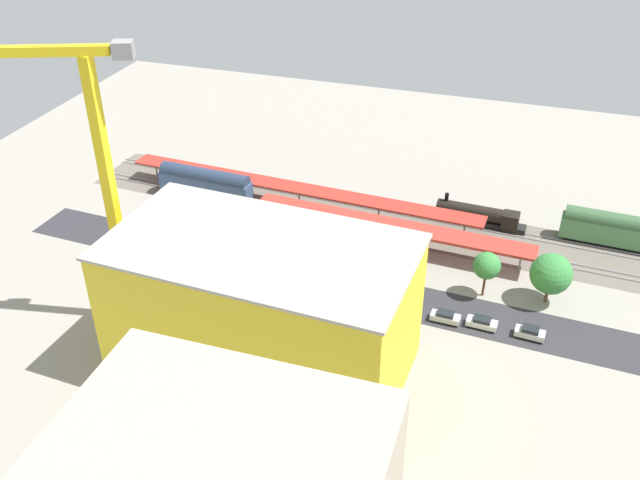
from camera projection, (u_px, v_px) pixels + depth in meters
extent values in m
plane|color=gray|center=(328.00, 271.00, 111.73)|extent=(168.51, 168.51, 0.00)
cube|color=#665E54|center=(359.00, 215.00, 126.96)|extent=(105.99, 20.69, 0.01)
cube|color=#2D2D33|center=(322.00, 282.00, 109.30)|extent=(105.66, 15.06, 0.01)
cube|color=#9E9EA8|center=(365.00, 203.00, 130.12)|extent=(105.15, 6.20, 0.12)
cube|color=#9E9EA8|center=(363.00, 207.00, 128.96)|extent=(105.15, 6.20, 0.12)
cube|color=#9E9EA8|center=(356.00, 221.00, 124.78)|extent=(105.15, 6.20, 0.12)
cube|color=#9E9EA8|center=(353.00, 225.00, 123.62)|extent=(105.15, 6.20, 0.12)
cube|color=#B73328|center=(391.00, 225.00, 116.08)|extent=(47.81, 7.19, 0.46)
cylinder|color=slate|center=(520.00, 262.00, 110.62)|extent=(0.30, 0.30, 3.78)
cylinder|color=slate|center=(390.00, 236.00, 117.21)|extent=(0.30, 0.30, 3.78)
cylinder|color=slate|center=(273.00, 213.00, 123.80)|extent=(0.30, 0.30, 3.78)
cube|color=#A82D23|center=(299.00, 188.00, 127.26)|extent=(67.84, 8.02, 0.32)
cylinder|color=slate|center=(464.00, 229.00, 118.98)|extent=(0.30, 0.30, 3.77)
cylinder|color=slate|center=(379.00, 213.00, 123.66)|extent=(0.30, 0.30, 3.77)
cylinder|color=slate|center=(299.00, 198.00, 128.35)|extent=(0.30, 0.30, 3.77)
cylinder|color=slate|center=(225.00, 184.00, 133.03)|extent=(0.30, 0.30, 3.77)
cylinder|color=slate|center=(157.00, 171.00, 137.72)|extent=(0.30, 0.30, 3.77)
cube|color=black|center=(480.00, 222.00, 123.81)|extent=(15.85, 3.23, 1.00)
cylinder|color=black|center=(474.00, 212.00, 123.28)|extent=(13.09, 3.33, 2.59)
cube|color=black|center=(510.00, 222.00, 121.65)|extent=(2.94, 2.94, 3.24)
cylinder|color=black|center=(447.00, 197.00, 123.75)|extent=(0.70, 0.70, 1.40)
cube|color=black|center=(618.00, 245.00, 117.90)|extent=(17.54, 3.53, 0.60)
cube|color=#4C7F4C|center=(621.00, 234.00, 116.79)|extent=(19.51, 4.27, 3.58)
cylinder|color=#355935|center=(624.00, 224.00, 115.70)|extent=(18.74, 4.22, 3.15)
cube|color=black|center=(207.00, 198.00, 131.69)|extent=(16.57, 3.38, 0.60)
cube|color=#384C72|center=(206.00, 187.00, 130.47)|extent=(18.43, 4.09, 3.97)
cylinder|color=#273550|center=(205.00, 176.00, 129.28)|extent=(17.70, 4.05, 3.04)
cube|color=black|center=(529.00, 336.00, 97.97)|extent=(3.58, 2.03, 0.30)
cube|color=silver|center=(530.00, 333.00, 97.66)|extent=(4.24, 2.15, 0.87)
cube|color=#1E2328|center=(531.00, 329.00, 97.27)|extent=(2.42, 1.79, 0.59)
cube|color=black|center=(481.00, 326.00, 99.88)|extent=(3.72, 1.94, 0.30)
cube|color=silver|center=(482.00, 323.00, 99.59)|extent=(4.41, 2.06, 0.81)
cube|color=#1E2328|center=(482.00, 320.00, 99.24)|extent=(2.50, 1.73, 0.51)
cube|color=black|center=(445.00, 320.00, 100.98)|extent=(3.62, 1.85, 0.30)
cube|color=silver|center=(445.00, 317.00, 100.67)|extent=(4.29, 1.94, 0.85)
cube|color=#1E2328|center=(446.00, 314.00, 100.30)|extent=(2.43, 1.65, 0.52)
cube|color=black|center=(398.00, 308.00, 103.47)|extent=(3.79, 1.78, 0.30)
cube|color=silver|center=(398.00, 305.00, 103.18)|extent=(4.50, 1.87, 0.77)
cube|color=#1E2328|center=(398.00, 302.00, 102.83)|extent=(2.54, 1.60, 0.52)
cube|color=yellow|center=(263.00, 309.00, 88.71)|extent=(37.90, 21.90, 18.33)
cube|color=#ADA89E|center=(259.00, 247.00, 83.71)|extent=(38.53, 22.54, 0.40)
cube|color=gray|center=(132.00, 313.00, 101.78)|extent=(3.60, 3.60, 1.20)
cube|color=yellow|center=(111.00, 200.00, 91.79)|extent=(1.40, 1.40, 38.61)
cube|color=yellow|center=(15.00, 51.00, 80.80)|extent=(20.70, 8.97, 1.20)
cube|color=gray|center=(123.00, 50.00, 81.37)|extent=(2.96, 2.73, 2.00)
cube|color=black|center=(236.00, 276.00, 110.15)|extent=(10.28, 3.45, 0.50)
cube|color=silver|center=(241.00, 270.00, 108.88)|extent=(8.03, 3.40, 2.72)
cube|color=#334C8C|center=(214.00, 263.00, 110.83)|extent=(2.58, 2.71, 2.21)
cube|color=black|center=(336.00, 305.00, 103.88)|extent=(10.12, 2.85, 0.50)
cube|color=silver|center=(344.00, 298.00, 102.59)|extent=(7.81, 2.91, 2.92)
cube|color=#334C8C|center=(312.00, 291.00, 104.33)|extent=(2.50, 2.52, 2.40)
cube|color=black|center=(246.00, 287.00, 107.66)|extent=(9.51, 2.94, 0.50)
cube|color=silver|center=(251.00, 279.00, 106.35)|extent=(7.52, 3.00, 3.16)
cube|color=silver|center=(224.00, 275.00, 108.15)|extent=(2.21, 2.54, 2.20)
cylinder|color=brown|center=(413.00, 268.00, 109.33)|extent=(0.41, 0.41, 3.53)
sphere|color=#28662D|center=(414.00, 251.00, 107.63)|extent=(4.07, 4.07, 4.07)
cylinder|color=brown|center=(205.00, 234.00, 118.70)|extent=(0.49, 0.49, 2.77)
sphere|color=#2D7233|center=(203.00, 219.00, 117.13)|extent=(4.40, 4.40, 4.40)
cylinder|color=brown|center=(317.00, 251.00, 113.86)|extent=(0.48, 0.48, 3.19)
sphere|color=#38843D|center=(317.00, 231.00, 111.82)|extent=(6.35, 6.35, 6.35)
cylinder|color=brown|center=(547.00, 294.00, 104.30)|extent=(0.50, 0.50, 2.89)
sphere|color=#38843D|center=(551.00, 274.00, 102.37)|extent=(6.17, 6.17, 6.17)
cylinder|color=brown|center=(484.00, 284.00, 105.35)|extent=(0.38, 0.38, 3.96)
sphere|color=#38843D|center=(487.00, 266.00, 103.52)|extent=(4.14, 4.14, 4.14)
cylinder|color=brown|center=(289.00, 253.00, 113.96)|extent=(0.43, 0.43, 2.61)
sphere|color=#2D7233|center=(288.00, 236.00, 112.23)|extent=(5.55, 5.55, 5.55)
cylinder|color=#333333|center=(329.00, 285.00, 103.69)|extent=(0.16, 0.16, 5.84)
cube|color=black|center=(329.00, 266.00, 101.89)|extent=(0.36, 0.36, 0.90)
sphere|color=yellow|center=(328.00, 264.00, 101.79)|extent=(0.20, 0.20, 0.20)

